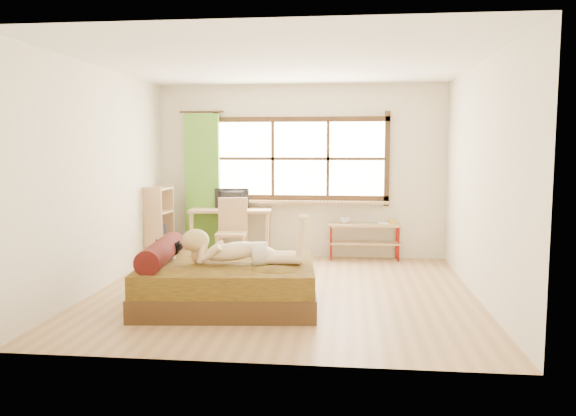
# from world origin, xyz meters

# --- Properties ---
(floor) EXTENTS (4.50, 4.50, 0.00)m
(floor) POSITION_xyz_m (0.00, 0.00, 0.00)
(floor) COLOR #9E754C
(floor) RESTS_ON ground
(ceiling) EXTENTS (4.50, 4.50, 0.00)m
(ceiling) POSITION_xyz_m (0.00, 0.00, 2.70)
(ceiling) COLOR white
(ceiling) RESTS_ON wall_back
(wall_back) EXTENTS (4.50, 0.00, 4.50)m
(wall_back) POSITION_xyz_m (0.00, 2.25, 1.35)
(wall_back) COLOR silver
(wall_back) RESTS_ON floor
(wall_front) EXTENTS (4.50, 0.00, 4.50)m
(wall_front) POSITION_xyz_m (0.00, -2.25, 1.35)
(wall_front) COLOR silver
(wall_front) RESTS_ON floor
(wall_left) EXTENTS (0.00, 4.50, 4.50)m
(wall_left) POSITION_xyz_m (-2.25, 0.00, 1.35)
(wall_left) COLOR silver
(wall_left) RESTS_ON floor
(wall_right) EXTENTS (0.00, 4.50, 4.50)m
(wall_right) POSITION_xyz_m (2.25, 0.00, 1.35)
(wall_right) COLOR silver
(wall_right) RESTS_ON floor
(window) EXTENTS (2.80, 0.16, 1.46)m
(window) POSITION_xyz_m (0.00, 2.22, 1.51)
(window) COLOR #FFEDBF
(window) RESTS_ON wall_back
(curtain) EXTENTS (0.55, 0.10, 2.20)m
(curtain) POSITION_xyz_m (-1.55, 2.13, 1.15)
(curtain) COLOR #519929
(curtain) RESTS_ON wall_back
(bed) EXTENTS (2.03, 1.69, 0.72)m
(bed) POSITION_xyz_m (-0.59, -0.60, 0.26)
(bed) COLOR #362410
(bed) RESTS_ON floor
(woman) EXTENTS (1.35, 0.51, 0.57)m
(woman) POSITION_xyz_m (-0.39, -0.65, 0.76)
(woman) COLOR beige
(woman) RESTS_ON bed
(kitten) EXTENTS (0.29, 0.14, 0.23)m
(kitten) POSITION_xyz_m (-1.26, -0.50, 0.59)
(kitten) COLOR black
(kitten) RESTS_ON bed
(desk) EXTENTS (1.29, 0.67, 0.78)m
(desk) POSITION_xyz_m (-1.06, 1.95, 0.68)
(desk) COLOR #9D7655
(desk) RESTS_ON floor
(monitor) EXTENTS (0.54, 0.11, 0.31)m
(monitor) POSITION_xyz_m (-1.06, 2.00, 0.93)
(monitor) COLOR black
(monitor) RESTS_ON desk
(chair) EXTENTS (0.47, 0.47, 0.98)m
(chair) POSITION_xyz_m (-0.96, 1.59, 0.54)
(chair) COLOR #9D7655
(chair) RESTS_ON floor
(pipe_shelf) EXTENTS (1.12, 0.33, 0.63)m
(pipe_shelf) POSITION_xyz_m (1.02, 2.07, 0.41)
(pipe_shelf) COLOR #9D7655
(pipe_shelf) RESTS_ON floor
(cup) EXTENTS (0.14, 0.14, 0.11)m
(cup) POSITION_xyz_m (0.71, 2.07, 0.61)
(cup) COLOR gray
(cup) RESTS_ON pipe_shelf
(book) EXTENTS (0.19, 0.25, 0.02)m
(book) POSITION_xyz_m (1.21, 2.07, 0.57)
(book) COLOR gray
(book) RESTS_ON pipe_shelf
(bookshelf) EXTENTS (0.31, 0.51, 1.14)m
(bookshelf) POSITION_xyz_m (-2.08, 1.58, 0.58)
(bookshelf) COLOR #9D7655
(bookshelf) RESTS_ON floor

